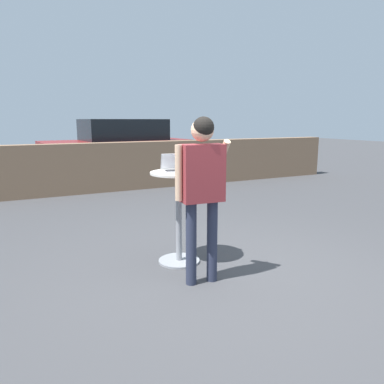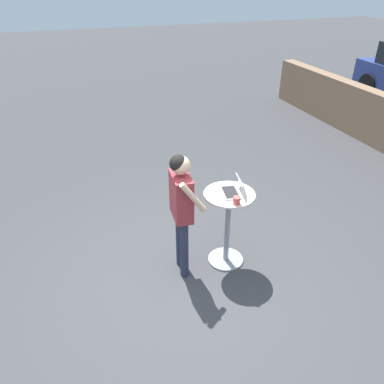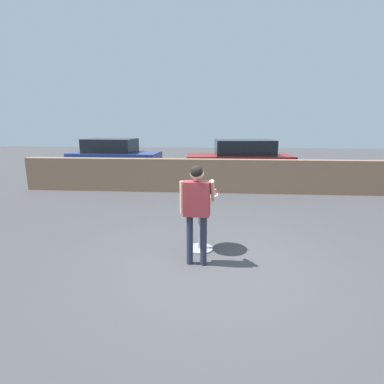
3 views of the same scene
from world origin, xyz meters
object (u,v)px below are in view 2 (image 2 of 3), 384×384
object	(u,v)px
coffee_mug	(237,201)
standing_person	(181,201)
laptop	(234,190)
cafe_table	(228,221)

from	to	relation	value
coffee_mug	standing_person	bearing A→B (deg)	-114.92
laptop	coffee_mug	distance (m)	0.25
cafe_table	standing_person	bearing A→B (deg)	-92.98
coffee_mug	cafe_table	bearing A→B (deg)	174.87
laptop	coffee_mug	bearing A→B (deg)	-18.80
coffee_mug	standing_person	world-z (taller)	standing_person
laptop	coffee_mug	size ratio (longest dim) A/B	3.04
laptop	coffee_mug	xyz separation A→B (m)	(0.24, -0.08, 0.00)
cafe_table	standing_person	size ratio (longest dim) A/B	0.64
coffee_mug	standing_person	xyz separation A→B (m)	(-0.28, -0.60, -0.04)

